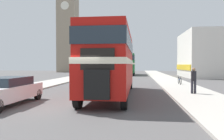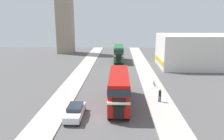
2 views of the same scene
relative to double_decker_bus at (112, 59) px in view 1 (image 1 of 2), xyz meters
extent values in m
plane|color=#565454|center=(-1.16, -4.33, -2.49)|extent=(120.00, 120.00, 0.00)
cube|color=#B2140F|center=(0.00, 0.02, -1.16)|extent=(2.48, 10.65, 1.60)
cube|color=beige|center=(0.00, 0.02, -0.22)|extent=(2.50, 10.70, 0.29)
cube|color=#B2140F|center=(0.00, 0.02, 0.80)|extent=(2.43, 10.44, 1.75)
cube|color=#232D38|center=(0.00, 0.02, 0.89)|extent=(2.50, 10.55, 0.79)
cube|color=black|center=(0.00, -5.40, -1.24)|extent=(1.11, 0.20, 1.28)
cube|color=black|center=(0.00, -5.26, -0.16)|extent=(1.49, 0.12, 0.93)
cylinder|color=black|center=(-1.10, -4.42, -1.94)|extent=(0.28, 1.10, 1.10)
cylinder|color=black|center=(1.10, -4.42, -1.94)|extent=(0.28, 1.10, 1.10)
cylinder|color=black|center=(-1.10, 4.36, -1.94)|extent=(0.28, 1.10, 1.10)
cylinder|color=black|center=(1.10, 4.36, -1.94)|extent=(0.28, 1.10, 1.10)
cube|color=#1E602D|center=(-0.11, 28.99, -1.18)|extent=(2.37, 9.02, 1.58)
cube|color=beige|center=(-0.11, 28.99, -0.25)|extent=(2.40, 9.06, 0.29)
cube|color=#1E602D|center=(-0.11, 28.99, 0.76)|extent=(2.32, 8.84, 1.72)
cube|color=#232D38|center=(-0.11, 28.99, 0.84)|extent=(2.40, 8.93, 0.77)
cube|color=black|center=(-0.11, 24.38, -1.26)|extent=(1.07, 0.20, 1.26)
cube|color=black|center=(-0.11, 24.51, -0.19)|extent=(1.42, 0.12, 0.92)
cylinder|color=black|center=(-1.16, 25.36, -1.94)|extent=(0.28, 1.10, 1.10)
cylinder|color=black|center=(0.93, 25.36, -1.94)|extent=(0.28, 1.10, 1.10)
cylinder|color=black|center=(-1.16, 32.50, -1.94)|extent=(0.28, 1.10, 1.10)
cylinder|color=black|center=(0.93, 32.50, -1.94)|extent=(0.28, 1.10, 1.10)
cube|color=white|center=(-4.97, -4.07, -1.84)|extent=(1.77, 4.67, 0.72)
cube|color=#232D38|center=(-4.97, -3.88, -1.27)|extent=(1.56, 2.43, 0.43)
cylinder|color=black|center=(-5.76, -2.18, -2.17)|extent=(0.20, 0.64, 0.64)
cylinder|color=black|center=(-4.19, -2.18, -2.17)|extent=(0.20, 0.64, 0.64)
cylinder|color=#282833|center=(5.39, 0.84, -1.94)|extent=(0.16, 0.16, 0.85)
cylinder|color=#282833|center=(5.59, 0.84, -1.94)|extent=(0.16, 0.16, 0.85)
cylinder|color=black|center=(5.49, 0.84, -1.18)|extent=(0.35, 0.35, 0.67)
sphere|color=#9E7051|center=(5.49, 0.84, -0.73)|extent=(0.23, 0.23, 0.23)
torus|color=black|center=(5.88, 7.40, -2.01)|extent=(0.05, 0.71, 0.71)
torus|color=black|center=(5.88, 8.45, -2.01)|extent=(0.05, 0.71, 0.71)
cylinder|color=#234C93|center=(5.88, 7.93, -1.87)|extent=(0.04, 1.06, 0.34)
cylinder|color=#234C93|center=(5.88, 8.30, -1.80)|extent=(0.04, 0.04, 0.43)
cube|color=gray|center=(-17.25, 43.24, 8.14)|extent=(4.87, 4.87, 21.27)
cylinder|color=silver|center=(-17.25, 40.76, 14.95)|extent=(2.19, 0.10, 2.19)
cube|color=gold|center=(9.23, 23.31, -0.86)|extent=(0.12, 10.97, 0.89)
camera|label=1|loc=(1.73, -14.49, -0.39)|focal=35.00mm
camera|label=2|loc=(0.00, -26.96, 8.63)|focal=35.00mm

